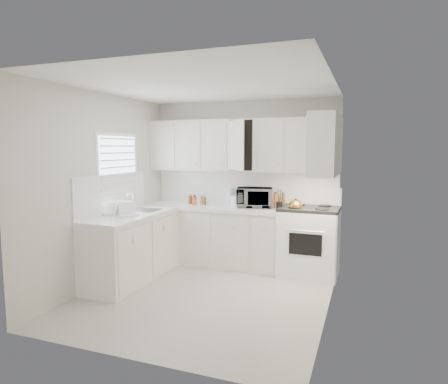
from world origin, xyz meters
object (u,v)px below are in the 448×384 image
at_px(stove, 309,232).
at_px(rice_cooker, 237,200).
at_px(microwave, 254,195).
at_px(dish_rack, 121,207).
at_px(tea_kettle, 295,205).
at_px(utensil_crock, 279,200).

bearing_deg(stove, rice_cooker, -179.92).
bearing_deg(microwave, stove, -22.16).
bearing_deg(dish_rack, microwave, 58.90).
distance_m(tea_kettle, microwave, 0.74).
bearing_deg(dish_rack, rice_cooker, 61.87).
height_order(rice_cooker, dish_rack, dish_rack).
relative_size(stove, dish_rack, 3.20).
bearing_deg(microwave, tea_kettle, -36.45).
bearing_deg(tea_kettle, utensil_crock, 171.13).
height_order(stove, rice_cooker, stove).
distance_m(microwave, utensil_crock, 0.49).
distance_m(microwave, dish_rack, 2.02).
bearing_deg(stove, dish_rack, -151.46).
relative_size(tea_kettle, rice_cooker, 1.07).
bearing_deg(dish_rack, utensil_crock, 46.91).
distance_m(stove, microwave, 1.00).
height_order(stove, tea_kettle, stove).
height_order(stove, dish_rack, stove).
distance_m(stove, rice_cooker, 1.18).
xyz_separation_m(microwave, dish_rack, (-1.48, -1.37, -0.07)).
relative_size(stove, tea_kettle, 5.50).
distance_m(tea_kettle, rice_cooker, 0.94).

